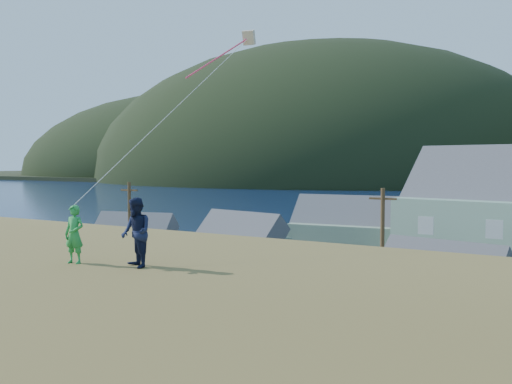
% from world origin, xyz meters
% --- Properties ---
extents(ground, '(900.00, 900.00, 0.00)m').
position_xyz_m(ground, '(0.00, 0.00, 0.00)').
color(ground, '#0A1638').
rests_on(ground, ground).
extents(grass_strip, '(110.00, 8.00, 0.10)m').
position_xyz_m(grass_strip, '(0.00, -2.00, 0.05)').
color(grass_strip, '#4C3D19').
rests_on(grass_strip, ground).
extents(waterfront_lot, '(72.00, 36.00, 0.12)m').
position_xyz_m(waterfront_lot, '(0.00, 17.00, 0.06)').
color(waterfront_lot, '#28282B').
rests_on(waterfront_lot, ground).
extents(wharf, '(26.00, 14.00, 0.90)m').
position_xyz_m(wharf, '(-6.00, 40.00, 0.45)').
color(wharf, gray).
rests_on(wharf, ground).
extents(shed_teal, '(8.80, 7.02, 6.10)m').
position_xyz_m(shed_teal, '(-26.63, 10.27, 2.29)').
color(shed_teal, '#306D71').
rests_on(shed_teal, waterfront_lot).
extents(shed_palegreen_near, '(9.65, 7.04, 6.36)m').
position_xyz_m(shed_palegreen_near, '(-17.03, 13.96, 2.41)').
color(shed_palegreen_near, gray).
rests_on(shed_palegreen_near, waterfront_lot).
extents(shed_white, '(8.53, 6.53, 6.09)m').
position_xyz_m(shed_white, '(3.16, 5.28, 2.35)').
color(shed_white, silver).
rests_on(shed_white, waterfront_lot).
extents(shed_palegreen_far, '(12.19, 7.68, 7.84)m').
position_xyz_m(shed_palegreen_far, '(-10.27, 24.41, 2.99)').
color(shed_palegreen_far, gray).
rests_on(shed_palegreen_far, waterfront_lot).
extents(utility_poles, '(35.57, 0.24, 8.44)m').
position_xyz_m(utility_poles, '(-0.24, 1.50, 4.28)').
color(utility_poles, '#47331E').
rests_on(utility_poles, waterfront_lot).
extents(parked_cars, '(28.55, 12.55, 1.55)m').
position_xyz_m(parked_cars, '(-9.22, 21.66, 0.83)').
color(parked_cars, '#B7B7BC').
rests_on(parked_cars, waterfront_lot).
extents(kite_flyer_green, '(0.62, 0.46, 1.54)m').
position_xyz_m(kite_flyer_green, '(-0.52, -19.51, 7.97)').
color(kite_flyer_green, green).
rests_on(kite_flyer_green, hillside).
extents(kite_flyer_navy, '(1.07, 0.99, 1.77)m').
position_xyz_m(kite_flyer_navy, '(1.28, -19.11, 8.09)').
color(kite_flyer_navy, '#141B39').
rests_on(kite_flyer_navy, hillside).
extents(kite_rig, '(0.90, 4.78, 10.87)m').
position_xyz_m(kite_rig, '(-0.80, -10.83, 14.52)').
color(kite_rig, beige).
rests_on(kite_rig, ground).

